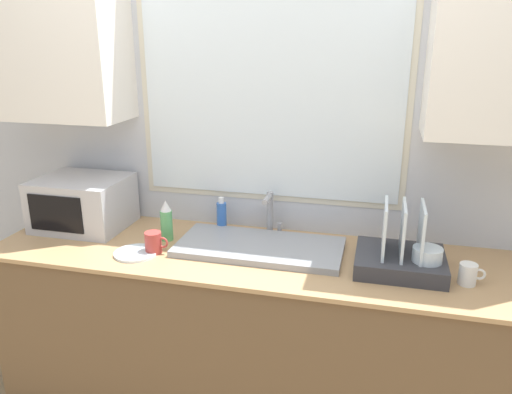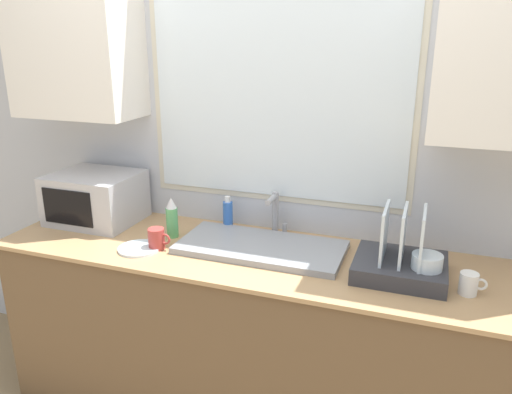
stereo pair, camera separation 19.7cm
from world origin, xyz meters
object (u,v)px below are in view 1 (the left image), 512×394
at_px(dish_rack, 402,256).
at_px(soap_bottle, 222,216).
at_px(faucet, 270,211).
at_px(mug_near_sink, 154,243).
at_px(spray_bottle, 166,221).
at_px(microwave, 83,203).

height_order(dish_rack, soap_bottle, dish_rack).
relative_size(faucet, mug_near_sink, 1.95).
distance_m(faucet, soap_bottle, 0.26).
height_order(spray_bottle, mug_near_sink, spray_bottle).
xyz_separation_m(faucet, soap_bottle, (-0.25, -0.00, -0.05)).
bearing_deg(faucet, spray_bottle, -158.03).
xyz_separation_m(dish_rack, spray_bottle, (-1.09, 0.06, 0.03)).
distance_m(faucet, microwave, 0.96).
relative_size(spray_bottle, mug_near_sink, 1.81).
relative_size(dish_rack, soap_bottle, 2.10).
height_order(dish_rack, spray_bottle, dish_rack).
relative_size(microwave, spray_bottle, 2.20).
relative_size(dish_rack, spray_bottle, 1.84).
xyz_separation_m(microwave, dish_rack, (1.58, -0.12, -0.07)).
bearing_deg(spray_bottle, soap_bottle, 40.56).
distance_m(faucet, dish_rack, 0.67).
distance_m(dish_rack, soap_bottle, 0.91).
relative_size(faucet, soap_bottle, 1.24).
distance_m(spray_bottle, mug_near_sink, 0.16).
xyz_separation_m(dish_rack, mug_near_sink, (-1.09, -0.10, -0.01)).
bearing_deg(faucet, mug_near_sink, -143.42).
height_order(spray_bottle, soap_bottle, spray_bottle).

